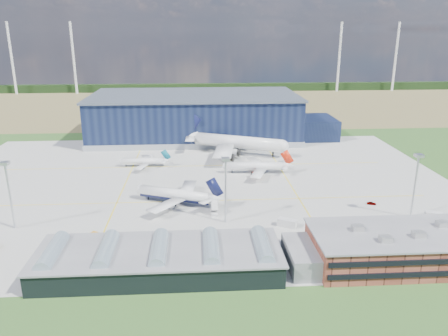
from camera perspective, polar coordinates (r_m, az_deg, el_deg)
ground at (r=177.35m, az=-3.70°, el=-3.12°), size 600.00×600.00×0.00m
apron at (r=186.72m, az=-3.71°, el=-2.02°), size 220.00×160.00×0.08m
farmland at (r=390.90m, az=-3.81°, el=8.40°), size 600.00×220.00×0.01m
treeline at (r=469.52m, az=-3.84°, el=10.45°), size 600.00×8.00×8.00m
horizon_dressing at (r=499.44m, az=-27.02°, el=12.54°), size 440.20×18.00×70.00m
hangar at (r=265.62m, az=-3.21°, el=6.53°), size 145.00×62.00×26.10m
ops_building at (r=132.40m, az=21.28°, el=-9.66°), size 46.00×23.00×10.90m
glass_concourse at (r=121.47m, az=-6.73°, el=-11.63°), size 78.00×23.00×8.60m
light_mast_west at (r=156.13m, az=-26.38°, el=-1.93°), size 2.60×2.60×23.00m
light_mast_center at (r=144.18m, az=0.20°, el=-1.54°), size 2.60×2.60×23.00m
light_mast_east at (r=161.96m, az=23.81°, el=-0.91°), size 2.60×2.60×23.00m
airliner_navy at (r=164.24m, az=-6.47°, el=-2.72°), size 47.60×47.18×11.89m
airliner_red at (r=198.17m, az=4.06°, el=0.78°), size 35.40×34.74×10.81m
airliner_widebody at (r=228.13m, az=1.86°, el=4.24°), size 79.70×79.04×19.75m
airliner_regional at (r=211.40m, az=-10.61°, el=1.25°), size 26.49×25.96×8.33m
gse_tug_b at (r=146.12m, az=-16.74°, el=-8.36°), size 3.01×3.38×1.22m
gse_van_a at (r=147.78m, az=8.25°, el=-7.12°), size 6.72×5.41×2.70m
gse_cart_a at (r=168.71m, az=-2.72°, el=-3.99°), size 2.02×2.98×1.27m
gse_cart_b at (r=227.74m, az=-9.62°, el=1.56°), size 3.27×3.27×1.20m
gse_van_c at (r=168.25m, az=25.72°, el=-5.63°), size 6.22×4.74×2.69m
airstair at (r=156.39m, az=-1.30°, el=-5.32°), size 2.46×5.69×3.59m
car_a at (r=173.27m, az=18.71°, el=-4.38°), size 3.59×2.22×1.14m
car_b at (r=133.31m, az=-2.66°, el=-10.22°), size 3.43×1.43×1.10m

